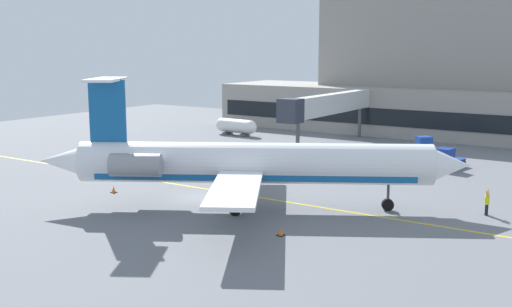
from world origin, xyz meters
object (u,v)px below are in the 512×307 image
(pushback_tractor, at_px, (426,147))
(marshaller, at_px, (487,202))
(baggage_tug, at_px, (447,159))
(fuel_tank, at_px, (236,126))
(regional_jet, at_px, (248,163))

(pushback_tractor, distance_m, marshaller, 24.64)
(baggage_tug, relative_size, fuel_tank, 0.63)
(fuel_tank, relative_size, marshaller, 3.59)
(fuel_tank, xyz_separation_m, marshaller, (38.82, -23.55, -0.32))
(regional_jet, relative_size, marshaller, 15.60)
(regional_jet, xyz_separation_m, fuel_tank, (-23.27, 31.58, -2.22))
(regional_jet, bearing_deg, fuel_tank, 126.38)
(regional_jet, height_order, baggage_tug, regional_jet)
(marshaller, bearing_deg, pushback_tractor, 117.59)
(baggage_tug, xyz_separation_m, marshaller, (7.30, -15.56, -0.04))
(pushback_tractor, height_order, marshaller, pushback_tractor)
(fuel_tank, bearing_deg, baggage_tug, -14.24)
(regional_jet, height_order, fuel_tank, regional_jet)
(fuel_tank, height_order, marshaller, fuel_tank)
(marshaller, bearing_deg, regional_jet, -152.72)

